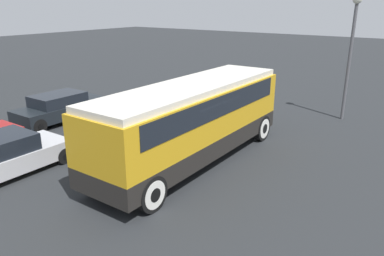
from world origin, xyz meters
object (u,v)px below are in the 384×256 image
object	(u,v)px
tour_bus	(194,115)
parked_car_far	(2,156)
lamp_post	(352,41)
parked_car_near	(61,107)

from	to	relation	value
tour_bus	parked_car_far	bearing A→B (deg)	135.81
parked_car_far	lamp_post	xyz separation A→B (m)	(13.75, -7.82, 3.27)
tour_bus	parked_car_near	distance (m)	8.51
lamp_post	parked_car_far	bearing A→B (deg)	150.38
tour_bus	lamp_post	size ratio (longest dim) A/B	1.51
parked_car_far	lamp_post	world-z (taller)	lamp_post
parked_car_far	parked_car_near	bearing A→B (deg)	36.00
tour_bus	parked_car_near	xyz separation A→B (m)	(0.33, 8.43, -1.10)
tour_bus	lamp_post	xyz separation A→B (m)	(8.93, -3.13, 2.16)
tour_bus	parked_car_far	xyz separation A→B (m)	(-4.82, 4.69, -1.11)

